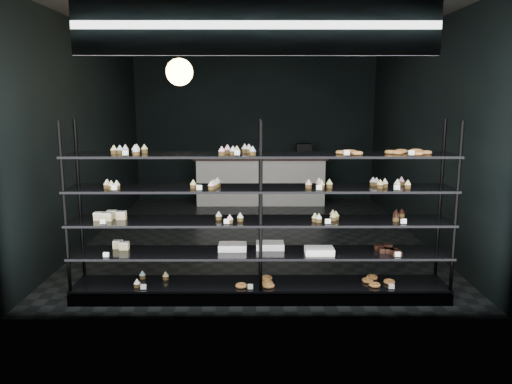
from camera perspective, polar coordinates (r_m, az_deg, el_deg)
room at (r=7.58m, az=-0.07°, el=6.66°), size 5.01×6.01×3.20m
display_shelf at (r=5.32m, az=0.23°, el=-5.64°), size 4.00×0.50×1.91m
signage at (r=4.68m, az=0.03°, el=18.36°), size 3.30×0.05×0.50m
pendant_lamp at (r=6.48m, az=-8.74°, el=13.41°), size 0.34×0.34×0.90m
service_counter at (r=10.19m, az=0.60°, el=1.46°), size 2.66×0.65×1.23m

